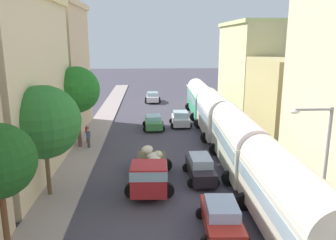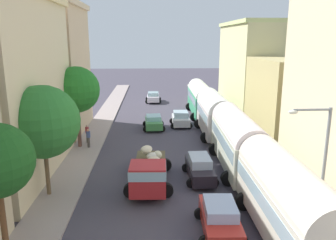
{
  "view_description": "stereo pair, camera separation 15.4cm",
  "coord_description": "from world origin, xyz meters",
  "px_view_note": "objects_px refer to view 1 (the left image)",
  "views": [
    {
      "loc": [
        -1.81,
        -7.54,
        9.3
      ],
      "look_at": [
        0.0,
        23.79,
        1.77
      ],
      "focal_mm": 35.98,
      "sensor_mm": 36.0,
      "label": 1
    },
    {
      "loc": [
        -1.66,
        -7.55,
        9.3
      ],
      "look_at": [
        0.0,
        23.79,
        1.77
      ],
      "focal_mm": 35.98,
      "sensor_mm": 36.0,
      "label": 2
    }
  ],
  "objects_px": {
    "parked_bus_1": "(238,138)",
    "pedestrian_0": "(89,138)",
    "car_2": "(221,218)",
    "cargo_truck_0": "(150,171)",
    "parked_bus_3": "(200,97)",
    "car_0": "(153,122)",
    "car_3": "(200,168)",
    "car_1": "(153,97)",
    "streetlamp_near": "(320,159)",
    "parked_bus_0": "(288,196)",
    "pedestrian_1": "(87,133)",
    "parked_bus_2": "(214,112)",
    "car_4": "(180,119)"
  },
  "relations": [
    {
      "from": "parked_bus_1",
      "to": "parked_bus_3",
      "type": "height_order",
      "value": "parked_bus_1"
    },
    {
      "from": "parked_bus_2",
      "to": "pedestrian_1",
      "type": "xyz_separation_m",
      "value": [
        -12.03,
        -2.32,
        -1.29
      ]
    },
    {
      "from": "car_1",
      "to": "car_2",
      "type": "bearing_deg",
      "value": -85.36
    },
    {
      "from": "parked_bus_0",
      "to": "car_3",
      "type": "relative_size",
      "value": 2.13
    },
    {
      "from": "parked_bus_0",
      "to": "cargo_truck_0",
      "type": "xyz_separation_m",
      "value": [
        -6.38,
        6.0,
        -1.02
      ]
    },
    {
      "from": "car_3",
      "to": "pedestrian_0",
      "type": "bearing_deg",
      "value": 141.18
    },
    {
      "from": "parked_bus_1",
      "to": "pedestrian_0",
      "type": "xyz_separation_m",
      "value": [
        -11.67,
        5.24,
        -1.3
      ]
    },
    {
      "from": "parked_bus_2",
      "to": "parked_bus_3",
      "type": "height_order",
      "value": "parked_bus_2"
    },
    {
      "from": "parked_bus_0",
      "to": "streetlamp_near",
      "type": "bearing_deg",
      "value": 16.03
    },
    {
      "from": "parked_bus_1",
      "to": "cargo_truck_0",
      "type": "height_order",
      "value": "parked_bus_1"
    },
    {
      "from": "car_1",
      "to": "car_4",
      "type": "xyz_separation_m",
      "value": [
        2.86,
        -14.7,
        0.04
      ]
    },
    {
      "from": "parked_bus_1",
      "to": "streetlamp_near",
      "type": "xyz_separation_m",
      "value": [
        1.61,
        -8.54,
        1.5
      ]
    },
    {
      "from": "car_0",
      "to": "pedestrian_1",
      "type": "distance_m",
      "value": 7.86
    },
    {
      "from": "parked_bus_1",
      "to": "pedestrian_0",
      "type": "height_order",
      "value": "parked_bus_1"
    },
    {
      "from": "parked_bus_2",
      "to": "car_3",
      "type": "xyz_separation_m",
      "value": [
        -2.98,
        -10.75,
        -1.51
      ]
    },
    {
      "from": "parked_bus_2",
      "to": "car_3",
      "type": "relative_size",
      "value": 1.97
    },
    {
      "from": "car_3",
      "to": "parked_bus_1",
      "type": "bearing_deg",
      "value": 30.47
    },
    {
      "from": "car_0",
      "to": "pedestrian_1",
      "type": "height_order",
      "value": "pedestrian_1"
    },
    {
      "from": "parked_bus_1",
      "to": "cargo_truck_0",
      "type": "relative_size",
      "value": 1.35
    },
    {
      "from": "car_0",
      "to": "car_3",
      "type": "height_order",
      "value": "car_3"
    },
    {
      "from": "parked_bus_2",
      "to": "car_2",
      "type": "bearing_deg",
      "value": -99.62
    },
    {
      "from": "parked_bus_1",
      "to": "streetlamp_near",
      "type": "height_order",
      "value": "streetlamp_near"
    },
    {
      "from": "cargo_truck_0",
      "to": "pedestrian_0",
      "type": "distance_m",
      "value": 9.8
    },
    {
      "from": "car_2",
      "to": "parked_bus_3",
      "type": "bearing_deg",
      "value": 83.63
    },
    {
      "from": "parked_bus_2",
      "to": "car_4",
      "type": "bearing_deg",
      "value": 128.31
    },
    {
      "from": "cargo_truck_0",
      "to": "car_4",
      "type": "distance_m",
      "value": 16.13
    },
    {
      "from": "car_0",
      "to": "pedestrian_1",
      "type": "xyz_separation_m",
      "value": [
        -6.08,
        -4.98,
        0.28
      ]
    },
    {
      "from": "pedestrian_1",
      "to": "parked_bus_2",
      "type": "bearing_deg",
      "value": 10.93
    },
    {
      "from": "parked_bus_2",
      "to": "car_3",
      "type": "distance_m",
      "value": 11.26
    },
    {
      "from": "cargo_truck_0",
      "to": "streetlamp_near",
      "type": "xyz_separation_m",
      "value": [
        7.99,
        -5.54,
        2.66
      ]
    },
    {
      "from": "parked_bus_2",
      "to": "car_3",
      "type": "bearing_deg",
      "value": -105.49
    },
    {
      "from": "streetlamp_near",
      "to": "car_1",
      "type": "bearing_deg",
      "value": 101.68
    },
    {
      "from": "parked_bus_0",
      "to": "parked_bus_3",
      "type": "distance_m",
      "value": 27.0
    },
    {
      "from": "parked_bus_1",
      "to": "car_2",
      "type": "bearing_deg",
      "value": -109.46
    },
    {
      "from": "parked_bus_1",
      "to": "pedestrian_0",
      "type": "distance_m",
      "value": 12.86
    },
    {
      "from": "cargo_truck_0",
      "to": "pedestrian_0",
      "type": "bearing_deg",
      "value": 122.71
    },
    {
      "from": "cargo_truck_0",
      "to": "car_1",
      "type": "xyz_separation_m",
      "value": [
        0.55,
        30.47,
        -0.39
      ]
    },
    {
      "from": "parked_bus_3",
      "to": "pedestrian_1",
      "type": "height_order",
      "value": "parked_bus_3"
    },
    {
      "from": "pedestrian_0",
      "to": "streetlamp_near",
      "type": "height_order",
      "value": "streetlamp_near"
    },
    {
      "from": "parked_bus_0",
      "to": "pedestrian_0",
      "type": "xyz_separation_m",
      "value": [
        -11.67,
        14.24,
        -1.16
      ]
    },
    {
      "from": "parked_bus_3",
      "to": "cargo_truck_0",
      "type": "distance_m",
      "value": 21.98
    },
    {
      "from": "car_1",
      "to": "streetlamp_near",
      "type": "xyz_separation_m",
      "value": [
        7.44,
        -36.0,
        3.05
      ]
    },
    {
      "from": "car_4",
      "to": "pedestrian_1",
      "type": "relative_size",
      "value": 2.06
    },
    {
      "from": "parked_bus_1",
      "to": "car_1",
      "type": "distance_m",
      "value": 28.12
    },
    {
      "from": "car_1",
      "to": "car_2",
      "type": "relative_size",
      "value": 0.95
    },
    {
      "from": "parked_bus_3",
      "to": "pedestrian_0",
      "type": "bearing_deg",
      "value": -132.46
    },
    {
      "from": "parked_bus_3",
      "to": "cargo_truck_0",
      "type": "height_order",
      "value": "parked_bus_3"
    },
    {
      "from": "car_2",
      "to": "car_4",
      "type": "distance_m",
      "value": 21.07
    },
    {
      "from": "pedestrian_0",
      "to": "parked_bus_2",
      "type": "bearing_deg",
      "value": 17.84
    },
    {
      "from": "car_0",
      "to": "streetlamp_near",
      "type": "relative_size",
      "value": 0.61
    }
  ]
}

